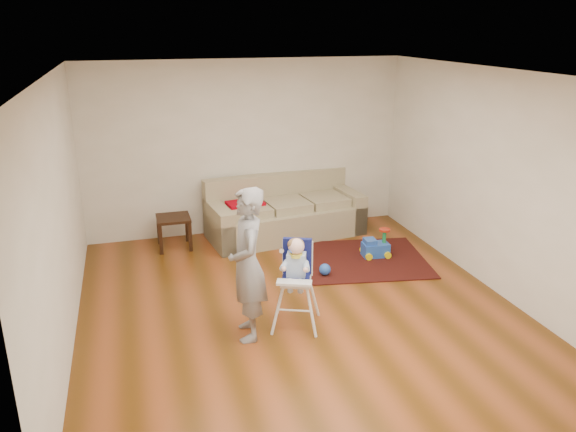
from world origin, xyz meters
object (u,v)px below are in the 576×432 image
object	(u,v)px
side_table	(174,232)
ride_on_toy	(376,243)
sofa	(285,208)
high_chair	(296,284)
adult	(248,265)
toy_ball	(325,269)

from	to	relation	value
side_table	ride_on_toy	size ratio (longest dim) A/B	1.19
sofa	high_chair	world-z (taller)	high_chair
ride_on_toy	adult	xyz separation A→B (m)	(-2.20, -1.59, 0.61)
sofa	side_table	world-z (taller)	sofa
sofa	ride_on_toy	bearing A→B (deg)	-57.15
high_chair	ride_on_toy	bearing A→B (deg)	64.98
sofa	high_chair	bearing A→B (deg)	-110.81
side_table	adult	bearing A→B (deg)	-79.04
sofa	adult	size ratio (longest dim) A/B	1.52
ride_on_toy	adult	world-z (taller)	adult
toy_ball	adult	size ratio (longest dim) A/B	0.09
adult	toy_ball	bearing A→B (deg)	137.92
side_table	ride_on_toy	world-z (taller)	side_table
ride_on_toy	high_chair	size ratio (longest dim) A/B	0.39
toy_ball	adult	world-z (taller)	adult
ride_on_toy	high_chair	bearing A→B (deg)	-133.09
high_chair	side_table	bearing A→B (deg)	134.21
sofa	toy_ball	distance (m)	1.64
ride_on_toy	toy_ball	world-z (taller)	ride_on_toy
sofa	toy_ball	world-z (taller)	sofa
sofa	adult	world-z (taller)	adult
sofa	side_table	distance (m)	1.75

